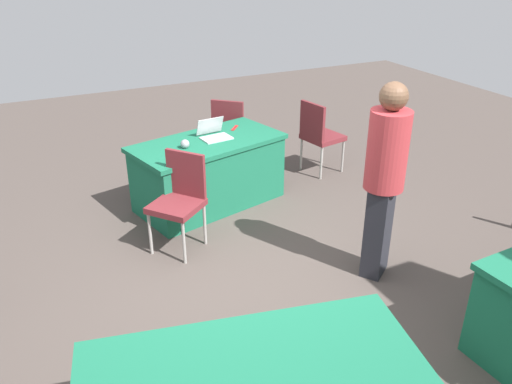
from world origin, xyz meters
name	(u,v)px	position (x,y,z in m)	size (l,w,h in m)	color
ground_plane	(247,292)	(0.00, 0.00, 0.00)	(14.40, 14.40, 0.00)	#4C423D
table_foreground	(209,173)	(-0.32, -1.72, 0.39)	(1.81, 1.20, 0.77)	#196647
chair_near_front	(180,196)	(0.25, -0.98, 0.55)	(0.62, 0.62, 0.95)	#9E9993
chair_tucked_left	(231,129)	(-0.96, -2.57, 0.54)	(0.62, 0.62, 0.95)	#9E9993
chair_aisle	(319,133)	(-1.92, -1.95, 0.54)	(0.52, 0.52, 0.95)	#9E9993
person_presenter	(385,173)	(-1.18, 0.22, 0.99)	(0.47, 0.47, 1.76)	#26262D
laptop_silver	(214,134)	(-0.43, -1.78, 0.81)	(0.35, 0.33, 0.21)	silver
yarn_ball	(185,144)	(-0.03, -1.61, 0.82)	(0.09, 0.09, 0.09)	gray
scissors_red	(235,128)	(-0.76, -1.98, 0.77)	(0.18, 0.04, 0.01)	red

